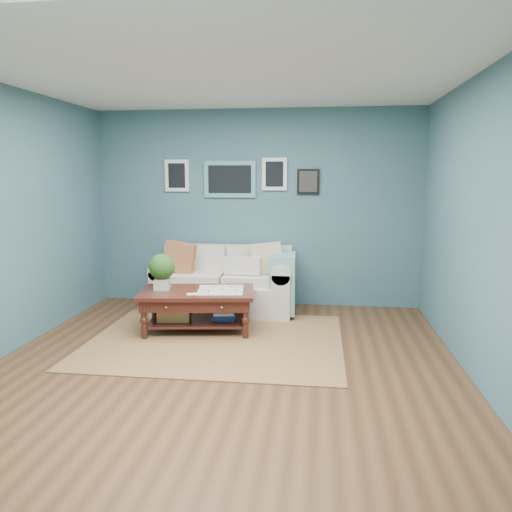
# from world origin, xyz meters

# --- Properties ---
(room_shell) EXTENTS (5.00, 5.02, 2.70)m
(room_shell) POSITION_xyz_m (-0.01, 0.06, 1.36)
(room_shell) COLOR brown
(room_shell) RESTS_ON ground
(area_rug) EXTENTS (2.75, 2.20, 0.01)m
(area_rug) POSITION_xyz_m (-0.23, 0.79, 0.01)
(area_rug) COLOR brown
(area_rug) RESTS_ON ground
(loveseat) EXTENTS (1.86, 0.84, 0.95)m
(loveseat) POSITION_xyz_m (-0.29, 2.02, 0.39)
(loveseat) COLOR beige
(loveseat) RESTS_ON ground
(coffee_table) EXTENTS (1.39, 0.93, 0.91)m
(coffee_table) POSITION_xyz_m (-0.58, 1.10, 0.40)
(coffee_table) COLOR #360E0D
(coffee_table) RESTS_ON ground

